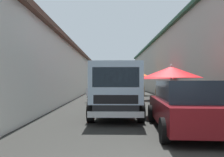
% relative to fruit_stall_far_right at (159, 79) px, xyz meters
% --- Properties ---
extents(ground, '(90.00, 90.00, 0.00)m').
position_rel_fruit_stall_far_right_xyz_m(ground, '(-0.05, 2.61, -1.58)').
color(ground, '#282826').
extents(building_left_whitewash, '(49.80, 7.50, 4.12)m').
position_rel_fruit_stall_far_right_xyz_m(building_left_whitewash, '(2.20, 9.87, 0.49)').
color(building_left_whitewash, silver).
rests_on(building_left_whitewash, ground).
extents(building_right_concrete, '(49.80, 7.50, 5.90)m').
position_rel_fruit_stall_far_right_xyz_m(building_right_concrete, '(2.20, -4.65, 1.38)').
color(building_right_concrete, '#A39E93').
rests_on(building_right_concrete, ground).
extents(fruit_stall_far_right, '(2.62, 2.62, 2.10)m').
position_rel_fruit_stall_far_right_xyz_m(fruit_stall_far_right, '(0.00, 0.00, 0.00)').
color(fruit_stall_far_right, '#9E9EA3').
rests_on(fruit_stall_far_right, ground).
extents(fruit_stall_near_left, '(2.25, 2.25, 2.41)m').
position_rel_fruit_stall_far_right_xyz_m(fruit_stall_near_left, '(5.33, 0.90, 0.20)').
color(fruit_stall_near_left, '#9E9EA3').
rests_on(fruit_stall_near_left, ground).
extents(fruit_stall_near_right, '(2.47, 2.47, 2.10)m').
position_rel_fruit_stall_far_right_xyz_m(fruit_stall_near_right, '(-7.19, 1.08, 0.00)').
color(fruit_stall_near_right, '#9E9EA3').
rests_on(fruit_stall_near_right, ground).
extents(hatchback_car, '(4.02, 2.14, 1.45)m').
position_rel_fruit_stall_far_right_xyz_m(hatchback_car, '(-9.82, 1.36, -0.84)').
color(hatchback_car, '#600F14').
rests_on(hatchback_car, ground).
extents(delivery_truck, '(4.96, 2.06, 2.08)m').
position_rel_fruit_stall_far_right_xyz_m(delivery_truck, '(-7.81, 3.36, -0.54)').
color(delivery_truck, black).
rests_on(delivery_truck, ground).
extents(vendor_by_crates, '(0.37, 0.57, 1.54)m').
position_rel_fruit_stall_far_right_xyz_m(vendor_by_crates, '(-1.41, 1.61, -0.70)').
color(vendor_by_crates, '#232328').
rests_on(vendor_by_crates, ground).
extents(parked_scooter, '(1.66, 0.62, 1.14)m').
position_rel_fruit_stall_far_right_xyz_m(parked_scooter, '(-2.03, 4.90, -1.13)').
color(parked_scooter, black).
rests_on(parked_scooter, ground).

